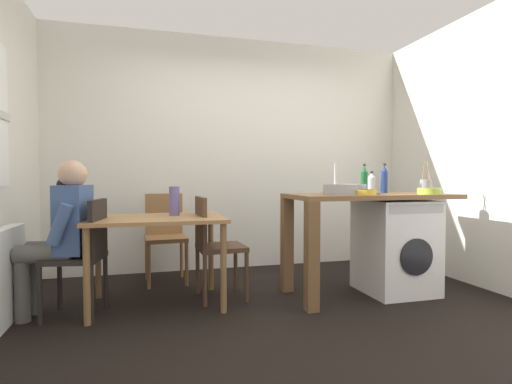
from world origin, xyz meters
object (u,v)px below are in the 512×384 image
Objects in this scene: seated_person at (62,229)px; mixing_bowl at (366,192)px; dining_table at (157,229)px; chair_opposite at (213,241)px; bottle_squat_brown at (372,183)px; bottle_clear_small at (384,180)px; utensil_crock at (426,186)px; chair_spare_by_wall at (165,232)px; vase at (174,201)px; colander at (429,191)px; bottle_tall_green at (364,180)px; washing_machine at (395,246)px; chair_person_seat at (84,250)px.

seated_person is 2.46m from mixing_bowl.
seated_person is at bearing -173.09° from dining_table.
bottle_squat_brown is (1.56, -0.01, 0.51)m from chair_opposite.
bottle_clear_small is at bearing -0.63° from dining_table.
dining_table is 3.67× the size of utensil_crock.
chair_spare_by_wall is 1.19m from seated_person.
mixing_bowl is 1.64m from vase.
bottle_squat_brown is 0.12m from bottle_clear_small.
bottle_squat_brown is at bearing 147.70° from bottle_clear_small.
bottle_tall_green is at bearing 139.68° from colander.
bottle_squat_brown is 0.54m from mixing_bowl.
bottle_tall_green reaches higher than washing_machine.
dining_table is 0.50m from chair_opposite.
colander reaches higher than chair_opposite.
chair_opposite is 1.69m from washing_machine.
washing_machine is 5.04× the size of mixing_bowl.
colander reaches higher than chair_spare_by_wall.
chair_opposite is 1.64m from bottle_squat_brown.
chair_person_seat is 4.50× the size of colander.
bottle_clear_small is at bearing -3.56° from vase.
utensil_crock is (3.06, -0.02, 0.48)m from chair_person_seat.
seated_person is 4.01× the size of utensil_crock.
chair_spare_by_wall is at bearing 94.61° from vase.
chair_person_seat is at bearing 50.76° from chair_spare_by_wall.
dining_table is 2.39m from colander.
bottle_clear_small is 1.13× the size of vase.
seated_person is 3.24m from utensil_crock.
colander is (0.20, -0.38, -0.10)m from bottle_clear_small.
utensil_crock is at bearing -3.12° from dining_table.
dining_table is 0.79m from chair_spare_by_wall.
bottle_clear_small is (1.66, -0.07, 0.54)m from chair_opposite.
mixing_bowl is 0.84m from utensil_crock.
bottle_squat_brown is at bearing 86.81° from chair_opposite.
bottle_tall_green is 0.98× the size of bottle_clear_small.
bottle_tall_green is 0.62m from utensil_crock.
bottle_clear_small reaches higher than mixing_bowl.
mixing_bowl reaches higher than dining_table.
dining_table is 1.22× the size of chair_opposite.
chair_opposite is at bearing 114.23° from chair_spare_by_wall.
dining_table is 6.44× the size of mixing_bowl.
bottle_squat_brown is 0.84× the size of vase.
bottle_tall_green is 0.23m from bottle_clear_small.
washing_machine is 3.03× the size of bottle_clear_small.
chair_spare_by_wall is at bearing 82.96° from dining_table.
chair_opposite is at bearing -71.48° from chair_person_seat.
chair_spare_by_wall is (0.64, 0.89, 0.00)m from chair_person_seat.
bottle_clear_small is at bearing -32.30° from bottle_squat_brown.
chair_spare_by_wall is at bearing 152.19° from colander.
bottle_tall_green is (1.43, -0.09, 0.54)m from chair_opposite.
chair_opposite is at bearing 166.30° from colander.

